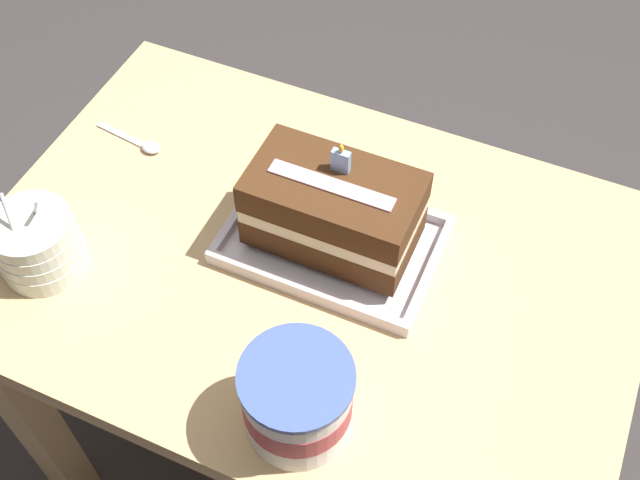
% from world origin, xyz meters
% --- Properties ---
extents(ground_plane, '(8.00, 8.00, 0.00)m').
position_xyz_m(ground_plane, '(0.00, 0.00, 0.00)').
color(ground_plane, '#383333').
extents(dining_table, '(0.94, 0.65, 0.70)m').
position_xyz_m(dining_table, '(0.00, 0.00, 0.58)').
color(dining_table, tan).
rests_on(dining_table, ground_plane).
extents(foil_tray, '(0.30, 0.21, 0.02)m').
position_xyz_m(foil_tray, '(0.02, 0.04, 0.71)').
color(foil_tray, silver).
rests_on(foil_tray, dining_table).
extents(birthday_cake, '(0.23, 0.13, 0.16)m').
position_xyz_m(birthday_cake, '(0.02, 0.04, 0.78)').
color(birthday_cake, '#462814').
rests_on(birthday_cake, foil_tray).
extents(bowl_stack, '(0.12, 0.12, 0.14)m').
position_xyz_m(bowl_stack, '(-0.34, -0.15, 0.75)').
color(bowl_stack, silver).
rests_on(bowl_stack, dining_table).
extents(ice_cream_tub, '(0.14, 0.14, 0.12)m').
position_xyz_m(ice_cream_tub, '(0.09, -0.23, 0.76)').
color(ice_cream_tub, white).
rests_on(ice_cream_tub, dining_table).
extents(serving_spoon_near_tray, '(0.13, 0.03, 0.01)m').
position_xyz_m(serving_spoon_near_tray, '(-0.33, 0.10, 0.71)').
color(serving_spoon_near_tray, silver).
rests_on(serving_spoon_near_tray, dining_table).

